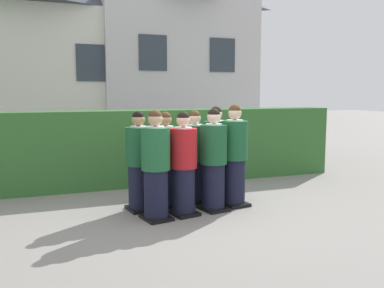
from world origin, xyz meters
name	(u,v)px	position (x,y,z in m)	size (l,w,h in m)	color
ground_plane	(198,212)	(0.00, 0.00, 0.00)	(60.00, 60.00, 0.00)	gray
student_front_row_0	(156,168)	(-0.73, -0.14, 0.78)	(0.46, 0.55, 1.63)	black
student_in_red_blazer	(183,166)	(-0.27, -0.05, 0.76)	(0.45, 0.54, 1.59)	black
student_front_row_2	(214,162)	(0.27, 0.02, 0.78)	(0.45, 0.53, 1.63)	black
student_front_row_3	(234,158)	(0.70, 0.16, 0.80)	(0.45, 0.56, 1.68)	black
student_rear_row_0	(139,164)	(-0.84, 0.43, 0.76)	(0.42, 0.50, 1.59)	black
student_rear_row_1	(166,162)	(-0.37, 0.52, 0.75)	(0.41, 0.49, 1.57)	black
student_rear_row_2	(195,159)	(0.16, 0.58, 0.75)	(0.42, 0.49, 1.58)	black
student_rear_row_3	(216,155)	(0.60, 0.67, 0.78)	(0.48, 0.55, 1.64)	black
hedge	(158,147)	(0.00, 2.30, 0.76)	(7.93, 0.70, 1.52)	#33662D
school_building_main	(33,45)	(-2.33, 8.90, 3.42)	(7.71, 3.90, 6.65)	silver
school_building_annex	(174,50)	(2.36, 8.37, 3.38)	(5.61, 3.28, 6.60)	silver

